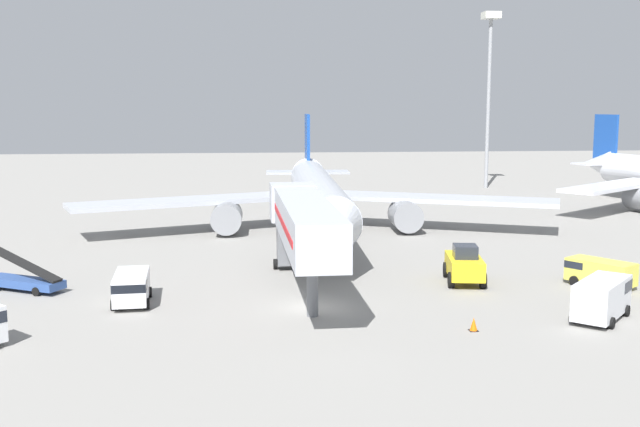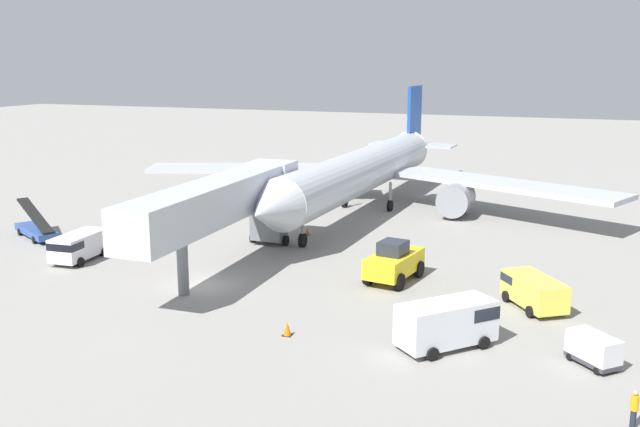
{
  "view_description": "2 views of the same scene",
  "coord_description": "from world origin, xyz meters",
  "px_view_note": "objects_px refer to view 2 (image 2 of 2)",
  "views": [
    {
      "loc": [
        -3.8,
        -45.53,
        12.65
      ],
      "look_at": [
        1.81,
        13.62,
        3.94
      ],
      "focal_mm": 42.22,
      "sensor_mm": 36.0,
      "label": 1
    },
    {
      "loc": [
        23.15,
        -38.06,
        14.35
      ],
      "look_at": [
        2.85,
        13.94,
        2.2
      ],
      "focal_mm": 39.74,
      "sensor_mm": 36.0,
      "label": 2
    }
  ],
  "objects_px": {
    "service_van_near_center": "(449,322)",
    "airplane_at_gate": "(366,171)",
    "service_van_far_right": "(533,290)",
    "safety_cone_alpha": "(307,231)",
    "safety_cone_bravo": "(287,329)",
    "service_van_near_left": "(78,246)",
    "ground_crew_worker_foreground": "(634,408)",
    "baggage_cart_far_left": "(593,349)",
    "pushback_tug": "(394,262)",
    "belt_loader_truck": "(36,229)",
    "jet_bridge": "(225,201)"
  },
  "relations": [
    {
      "from": "jet_bridge",
      "to": "ground_crew_worker_foreground",
      "type": "xyz_separation_m",
      "value": [
        25.65,
        -13.6,
        -3.98
      ]
    },
    {
      "from": "service_van_near_center",
      "to": "service_van_far_right",
      "type": "bearing_deg",
      "value": 65.77
    },
    {
      "from": "safety_cone_bravo",
      "to": "pushback_tug",
      "type": "bearing_deg",
      "value": 76.45
    },
    {
      "from": "jet_bridge",
      "to": "ground_crew_worker_foreground",
      "type": "height_order",
      "value": "jet_bridge"
    },
    {
      "from": "service_van_near_center",
      "to": "safety_cone_bravo",
      "type": "bearing_deg",
      "value": -168.98
    },
    {
      "from": "pushback_tug",
      "to": "safety_cone_bravo",
      "type": "xyz_separation_m",
      "value": [
        -2.72,
        -11.27,
        -0.91
      ]
    },
    {
      "from": "service_van_far_right",
      "to": "ground_crew_worker_foreground",
      "type": "relative_size",
      "value": 2.95
    },
    {
      "from": "jet_bridge",
      "to": "service_van_far_right",
      "type": "distance_m",
      "value": 20.99
    },
    {
      "from": "belt_loader_truck",
      "to": "service_van_near_left",
      "type": "height_order",
      "value": "belt_loader_truck"
    },
    {
      "from": "airplane_at_gate",
      "to": "ground_crew_worker_foreground",
      "type": "relative_size",
      "value": 29.59
    },
    {
      "from": "pushback_tug",
      "to": "service_van_near_center",
      "type": "distance_m",
      "value": 11.15
    },
    {
      "from": "jet_bridge",
      "to": "baggage_cart_far_left",
      "type": "relative_size",
      "value": 7.79
    },
    {
      "from": "jet_bridge",
      "to": "safety_cone_alpha",
      "type": "xyz_separation_m",
      "value": [
        1.53,
        11.09,
        -4.51
      ]
    },
    {
      "from": "airplane_at_gate",
      "to": "baggage_cart_far_left",
      "type": "xyz_separation_m",
      "value": [
        21.07,
        -30.32,
        -3.03
      ]
    },
    {
      "from": "service_van_near_left",
      "to": "ground_crew_worker_foreground",
      "type": "xyz_separation_m",
      "value": [
        36.73,
        -11.49,
        -0.27
      ]
    },
    {
      "from": "jet_bridge",
      "to": "pushback_tug",
      "type": "height_order",
      "value": "jet_bridge"
    },
    {
      "from": "service_van_near_center",
      "to": "baggage_cart_far_left",
      "type": "distance_m",
      "value": 6.92
    },
    {
      "from": "service_van_far_right",
      "to": "service_van_near_left",
      "type": "bearing_deg",
      "value": -176.94
    },
    {
      "from": "ground_crew_worker_foreground",
      "to": "service_van_near_center",
      "type": "bearing_deg",
      "value": 147.02
    },
    {
      "from": "service_van_near_center",
      "to": "jet_bridge",
      "type": "bearing_deg",
      "value": 154.76
    },
    {
      "from": "airplane_at_gate",
      "to": "pushback_tug",
      "type": "distance_m",
      "value": 22.76
    },
    {
      "from": "safety_cone_alpha",
      "to": "safety_cone_bravo",
      "type": "distance_m",
      "value": 22.07
    },
    {
      "from": "service_van_near_center",
      "to": "ground_crew_worker_foreground",
      "type": "bearing_deg",
      "value": -32.98
    },
    {
      "from": "ground_crew_worker_foreground",
      "to": "service_van_near_left",
      "type": "bearing_deg",
      "value": 162.64
    },
    {
      "from": "baggage_cart_far_left",
      "to": "safety_cone_bravo",
      "type": "xyz_separation_m",
      "value": [
        -15.17,
        -1.86,
        -0.48
      ]
    },
    {
      "from": "jet_bridge",
      "to": "pushback_tug",
      "type": "relative_size",
      "value": 3.94
    },
    {
      "from": "safety_cone_alpha",
      "to": "safety_cone_bravo",
      "type": "relative_size",
      "value": 0.87
    },
    {
      "from": "jet_bridge",
      "to": "safety_cone_bravo",
      "type": "height_order",
      "value": "jet_bridge"
    },
    {
      "from": "service_van_near_center",
      "to": "pushback_tug",
      "type": "bearing_deg",
      "value": 119.9
    },
    {
      "from": "airplane_at_gate",
      "to": "service_van_far_right",
      "type": "bearing_deg",
      "value": -52.37
    },
    {
      "from": "service_van_near_center",
      "to": "baggage_cart_far_left",
      "type": "relative_size",
      "value": 1.93
    },
    {
      "from": "pushback_tug",
      "to": "belt_loader_truck",
      "type": "xyz_separation_m",
      "value": [
        -30.5,
        0.52,
        -0.55
      ]
    },
    {
      "from": "ground_crew_worker_foreground",
      "to": "pushback_tug",
      "type": "bearing_deg",
      "value": 132.77
    },
    {
      "from": "safety_cone_alpha",
      "to": "safety_cone_bravo",
      "type": "height_order",
      "value": "safety_cone_bravo"
    },
    {
      "from": "service_van_near_center",
      "to": "airplane_at_gate",
      "type": "bearing_deg",
      "value": 114.88
    },
    {
      "from": "baggage_cart_far_left",
      "to": "safety_cone_bravo",
      "type": "distance_m",
      "value": 15.29
    },
    {
      "from": "safety_cone_alpha",
      "to": "pushback_tug",
      "type": "bearing_deg",
      "value": -43.32
    },
    {
      "from": "airplane_at_gate",
      "to": "pushback_tug",
      "type": "relative_size",
      "value": 9.1
    },
    {
      "from": "airplane_at_gate",
      "to": "ground_crew_worker_foreground",
      "type": "height_order",
      "value": "airplane_at_gate"
    },
    {
      "from": "pushback_tug",
      "to": "safety_cone_alpha",
      "type": "bearing_deg",
      "value": 136.68
    },
    {
      "from": "baggage_cart_far_left",
      "to": "safety_cone_alpha",
      "type": "distance_m",
      "value": 29.46
    },
    {
      "from": "belt_loader_truck",
      "to": "baggage_cart_far_left",
      "type": "relative_size",
      "value": 2.21
    },
    {
      "from": "airplane_at_gate",
      "to": "safety_cone_alpha",
      "type": "height_order",
      "value": "airplane_at_gate"
    },
    {
      "from": "service_van_near_center",
      "to": "service_van_far_right",
      "type": "height_order",
      "value": "service_van_near_center"
    },
    {
      "from": "baggage_cart_far_left",
      "to": "airplane_at_gate",
      "type": "bearing_deg",
      "value": 124.8
    },
    {
      "from": "jet_bridge",
      "to": "baggage_cart_far_left",
      "type": "height_order",
      "value": "jet_bridge"
    },
    {
      "from": "service_van_near_center",
      "to": "service_van_far_right",
      "type": "xyz_separation_m",
      "value": [
        3.46,
        7.69,
        -0.28
      ]
    },
    {
      "from": "pushback_tug",
      "to": "safety_cone_bravo",
      "type": "bearing_deg",
      "value": -103.55
    },
    {
      "from": "airplane_at_gate",
      "to": "jet_bridge",
      "type": "xyz_separation_m",
      "value": [
        -3.01,
        -22.47,
        0.96
      ]
    },
    {
      "from": "jet_bridge",
      "to": "pushback_tug",
      "type": "xyz_separation_m",
      "value": [
        11.63,
        1.56,
        -3.55
      ]
    }
  ]
}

